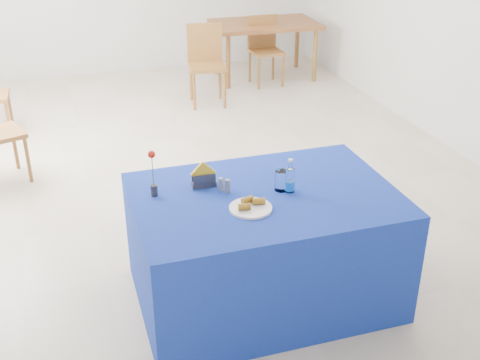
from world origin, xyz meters
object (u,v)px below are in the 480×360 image
at_px(chair_bg_right, 264,45).
at_px(water_bottle, 290,181).
at_px(blue_table, 264,246).
at_px(oak_table, 265,28).
at_px(plate, 251,208).
at_px(chair_bg_left, 206,58).

bearing_deg(chair_bg_right, water_bottle, -109.69).
distance_m(blue_table, water_bottle, 0.48).
height_order(water_bottle, oak_table, water_bottle).
bearing_deg(oak_table, blue_table, -109.59).
bearing_deg(plate, blue_table, 47.29).
xyz_separation_m(water_bottle, chair_bg_right, (1.40, 4.40, -0.32)).
xyz_separation_m(plate, oak_table, (1.79, 4.77, -0.09)).
bearing_deg(oak_table, water_bottle, -107.84).
distance_m(water_bottle, chair_bg_right, 4.63).
relative_size(blue_table, oak_table, 1.12).
bearing_deg(water_bottle, blue_table, 174.98).
height_order(blue_table, chair_bg_right, chair_bg_right).
xyz_separation_m(water_bottle, chair_bg_left, (0.47, 3.87, -0.29)).
distance_m(plate, chair_bg_left, 4.09).
height_order(plate, chair_bg_right, chair_bg_right).
xyz_separation_m(blue_table, chair_bg_right, (1.56, 4.38, 0.13)).
distance_m(plate, oak_table, 5.10).
relative_size(chair_bg_left, chair_bg_right, 1.07).
relative_size(oak_table, chair_bg_right, 1.62).
bearing_deg(plate, oak_table, 69.47).
bearing_deg(water_bottle, oak_table, 72.16).
distance_m(plate, water_bottle, 0.34).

